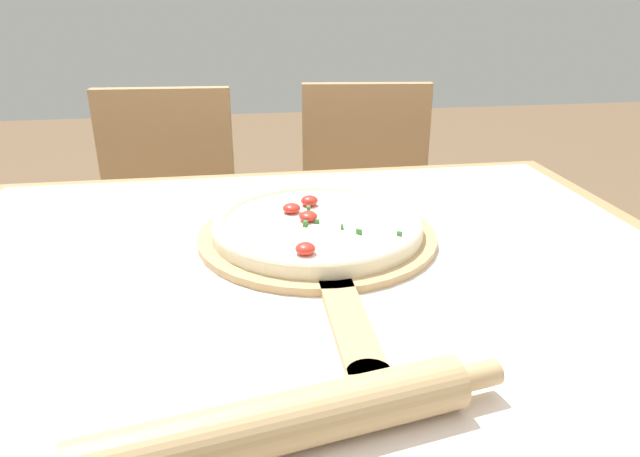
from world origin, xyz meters
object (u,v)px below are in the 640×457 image
object	(u,v)px
rolling_pin	(280,423)
pizza_peel	(319,240)
chair_right	(367,215)
pizza	(317,224)
chair_left	(168,227)

from	to	relation	value
rolling_pin	pizza_peel	bearing A→B (deg)	77.02
rolling_pin	chair_right	world-z (taller)	chair_right
pizza_peel	pizza	size ratio (longest dim) A/B	1.74
pizza_peel	pizza	distance (m)	0.03
rolling_pin	pizza	bearing A→B (deg)	77.67
pizza_peel	rolling_pin	world-z (taller)	rolling_pin
rolling_pin	chair_left	world-z (taller)	chair_left
chair_right	rolling_pin	bearing A→B (deg)	-100.01
chair_left	chair_right	size ratio (longest dim) A/B	1.00
rolling_pin	chair_left	xyz separation A→B (m)	(-0.23, 1.17, -0.28)
rolling_pin	chair_right	distance (m)	1.25
rolling_pin	chair_left	size ratio (longest dim) A/B	0.48
pizza	rolling_pin	xyz separation A→B (m)	(-0.10, -0.44, 0.00)
chair_left	chair_right	xyz separation A→B (m)	(0.58, -0.00, 0.00)
pizza	chair_right	xyz separation A→B (m)	(0.26, 0.72, -0.28)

